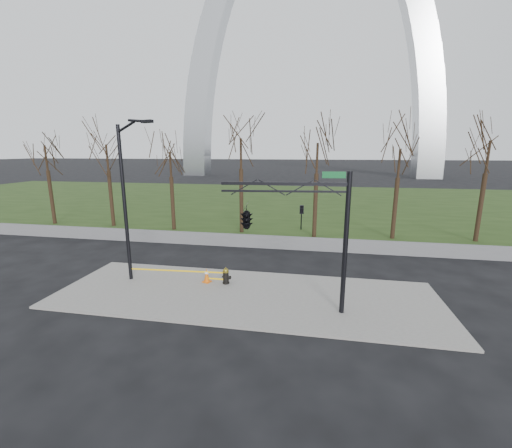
% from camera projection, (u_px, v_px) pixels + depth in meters
% --- Properties ---
extents(ground, '(500.00, 500.00, 0.00)m').
position_uv_depth(ground, '(245.00, 296.00, 15.66)').
color(ground, black).
rests_on(ground, ground).
extents(sidewalk, '(18.00, 6.00, 0.10)m').
position_uv_depth(sidewalk, '(245.00, 295.00, 15.65)').
color(sidewalk, slate).
rests_on(sidewalk, ground).
extents(grass_strip, '(120.00, 40.00, 0.06)m').
position_uv_depth(grass_strip, '(292.00, 202.00, 44.44)').
color(grass_strip, '#203413').
rests_on(grass_strip, ground).
extents(guardrail, '(60.00, 0.30, 0.90)m').
position_uv_depth(guardrail, '(269.00, 242.00, 23.24)').
color(guardrail, '#59595B').
rests_on(guardrail, ground).
extents(gateway_arch, '(66.00, 6.00, 65.00)m').
position_uv_depth(gateway_arch, '(309.00, 43.00, 80.54)').
color(gateway_arch, '#B8BABF').
rests_on(gateway_arch, ground).
extents(tree_row, '(46.22, 4.00, 8.25)m').
position_uv_depth(tree_row, '(278.00, 184.00, 26.25)').
color(tree_row, black).
rests_on(tree_row, ground).
extents(fire_hydrant, '(0.54, 0.36, 0.86)m').
position_uv_depth(fire_hydrant, '(226.00, 276.00, 16.79)').
color(fire_hydrant, black).
rests_on(fire_hydrant, sidewalk).
extents(traffic_cone, '(0.49, 0.49, 0.74)m').
position_uv_depth(traffic_cone, '(207.00, 275.00, 16.98)').
color(traffic_cone, '#DA5C0B').
rests_on(traffic_cone, sidewalk).
extents(street_light, '(2.31, 0.95, 8.21)m').
position_uv_depth(street_light, '(127.00, 193.00, 16.38)').
color(street_light, black).
rests_on(street_light, ground).
extents(traffic_signal_mast, '(5.08, 2.53, 6.00)m').
position_uv_depth(traffic_signal_mast, '(265.00, 217.00, 13.22)').
color(traffic_signal_mast, black).
rests_on(traffic_signal_mast, ground).
extents(caution_tape, '(5.14, 0.32, 0.44)m').
position_uv_depth(caution_tape, '(184.00, 272.00, 17.04)').
color(caution_tape, yellow).
rests_on(caution_tape, ground).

